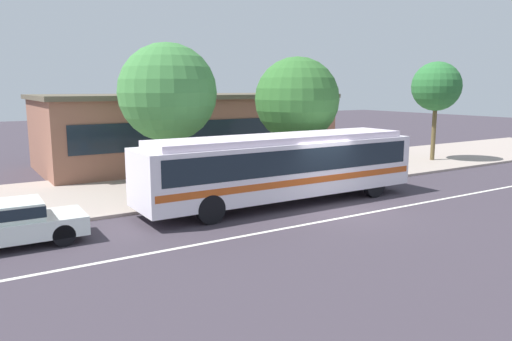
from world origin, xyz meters
The scene contains 13 objects.
ground_plane centered at (0.00, 0.00, 0.00)m, with size 120.00×120.00×0.00m, color #3B343E.
sidewalk_slab centered at (0.00, 7.41, 0.06)m, with size 60.00×8.00×0.12m, color #A49489.
lane_stripe_center centered at (0.00, -0.80, 0.00)m, with size 56.00×0.16×0.01m, color silver.
transit_bus centered at (-1.16, 2.06, 1.57)m, with size 11.49×2.53×2.68m.
sedan_behind_bus centered at (-10.92, 1.93, 0.72)m, with size 4.31×1.82×1.29m.
pedestrian_waiting_near_sign centered at (-5.79, 5.11, 1.11)m, with size 0.40×0.40×1.69m.
pedestrian_walking_along_curb centered at (0.87, 4.60, 1.12)m, with size 0.35×0.35×1.70m.
pedestrian_standing_by_tree centered at (-0.79, 3.92, 1.07)m, with size 0.48×0.48×1.63m.
bus_stop_sign centered at (2.71, 4.16, 1.64)m, with size 0.08×0.44×2.36m.
street_tree_near_stop centered at (-4.01, 6.47, 4.27)m, with size 4.16×4.16×6.23m.
street_tree_mid_block centered at (2.03, 5.44, 3.92)m, with size 3.97×3.97×5.79m.
street_tree_far_end centered at (12.90, 6.12, 4.53)m, with size 2.92×2.92×5.89m.
station_building centered at (0.01, 13.42, 2.06)m, with size 16.81×7.78×4.10m.
Camera 1 is at (-11.92, -13.17, 4.48)m, focal length 34.29 mm.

